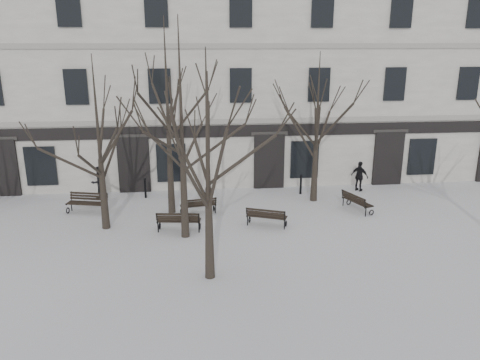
{
  "coord_description": "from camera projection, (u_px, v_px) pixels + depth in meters",
  "views": [
    {
      "loc": [
        -0.41,
        -15.65,
        7.48
      ],
      "look_at": [
        1.47,
        3.0,
        1.94
      ],
      "focal_mm": 35.0,
      "sensor_mm": 36.0,
      "label": 1
    }
  ],
  "objects": [
    {
      "name": "bench_2",
      "position": [
        266.0,
        216.0,
        19.62
      ],
      "size": [
        1.76,
        1.19,
        0.85
      ],
      "rotation": [
        0.0,
        0.0,
        2.76
      ],
      "color": "black",
      "rests_on": "ground"
    },
    {
      "name": "tree_4",
      "position": [
        97.0,
        123.0,
        18.34
      ],
      "size": [
        4.95,
        4.95,
        7.08
      ],
      "color": "black",
      "rests_on": "ground"
    },
    {
      "name": "tree_1",
      "position": [
        181.0,
        105.0,
        17.24
      ],
      "size": [
        5.89,
        5.89,
        8.42
      ],
      "color": "black",
      "rests_on": "ground"
    },
    {
      "name": "pedestrian_b",
      "position": [
        100.0,
        198.0,
        23.36
      ],
      "size": [
        1.0,
        0.97,
        1.62
      ],
      "primitive_type": "imported",
      "rotation": [
        0.0,
        0.0,
        3.81
      ],
      "color": "black",
      "rests_on": "ground"
    },
    {
      "name": "bench_1",
      "position": [
        179.0,
        220.0,
        19.1
      ],
      "size": [
        1.83,
        0.85,
        0.89
      ],
      "rotation": [
        0.0,
        0.0,
        3.02
      ],
      "color": "black",
      "rests_on": "ground"
    },
    {
      "name": "tree_5",
      "position": [
        167.0,
        95.0,
        19.9
      ],
      "size": [
        5.96,
        5.96,
        8.52
      ],
      "color": "black",
      "rests_on": "ground"
    },
    {
      "name": "tree_2",
      "position": [
        207.0,
        141.0,
        14.19
      ],
      "size": [
        5.15,
        5.15,
        7.36
      ],
      "color": "black",
      "rests_on": "ground"
    },
    {
      "name": "tree_6",
      "position": [
        318.0,
        110.0,
        21.73
      ],
      "size": [
        4.97,
        4.97,
        7.1
      ],
      "color": "black",
      "rests_on": "ground"
    },
    {
      "name": "bench_3",
      "position": [
        87.0,
        202.0,
        21.22
      ],
      "size": [
        1.89,
        1.06,
        0.91
      ],
      "rotation": [
        0.0,
        0.0,
        -0.24
      ],
      "color": "black",
      "rests_on": "ground"
    },
    {
      "name": "building",
      "position": [
        199.0,
        76.0,
        27.89
      ],
      "size": [
        40.4,
        10.2,
        11.4
      ],
      "color": "silver",
      "rests_on": "ground"
    },
    {
      "name": "bench_4",
      "position": [
        198.0,
        205.0,
        21.03
      ],
      "size": [
        1.67,
        0.86,
        0.81
      ],
      "rotation": [
        0.0,
        0.0,
        3.33
      ],
      "color": "black",
      "rests_on": "ground"
    },
    {
      "name": "bench_5",
      "position": [
        356.0,
        201.0,
        21.47
      ],
      "size": [
        1.14,
        1.76,
        0.84
      ],
      "rotation": [
        0.0,
        0.0,
        1.93
      ],
      "color": "black",
      "rests_on": "ground"
    },
    {
      "name": "pedestrian_c",
      "position": [
        359.0,
        191.0,
        24.48
      ],
      "size": [
        0.93,
        0.92,
        1.57
      ],
      "primitive_type": "imported",
      "rotation": [
        0.0,
        0.0,
        2.37
      ],
      "color": "black",
      "rests_on": "ground"
    },
    {
      "name": "bollard_a",
      "position": [
        145.0,
        187.0,
        23.22
      ],
      "size": [
        0.13,
        0.13,
        1.03
      ],
      "color": "black",
      "rests_on": "ground"
    },
    {
      "name": "ground",
      "position": [
        208.0,
        255.0,
        17.09
      ],
      "size": [
        100.0,
        100.0,
        0.0
      ],
      "primitive_type": "plane",
      "color": "silver",
      "rests_on": "ground"
    },
    {
      "name": "bollard_b",
      "position": [
        301.0,
        184.0,
        23.81
      ],
      "size": [
        0.13,
        0.13,
        1.02
      ],
      "color": "black",
      "rests_on": "ground"
    }
  ]
}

